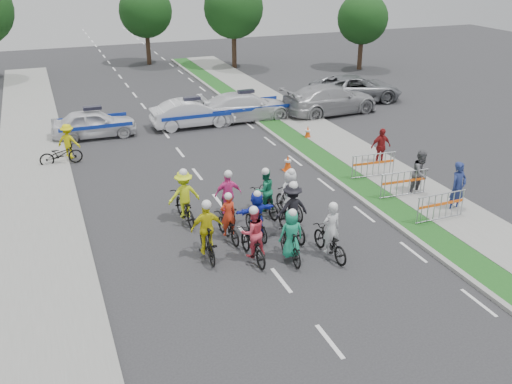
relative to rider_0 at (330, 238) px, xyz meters
name	(u,v)px	position (x,y,z in m)	size (l,w,h in m)	color
ground	(281,280)	(-1.97, -0.76, -0.63)	(90.00, 90.00, 0.00)	#28282B
curb_right	(349,190)	(3.13, 4.24, -0.57)	(0.20, 60.00, 0.12)	gray
grass_strip	(364,188)	(3.83, 4.24, -0.57)	(1.20, 60.00, 0.11)	#174A18
sidewalk_right	(402,182)	(5.63, 4.24, -0.56)	(2.40, 60.00, 0.13)	gray
sidewalk_left	(40,241)	(-8.47, 4.24, -0.56)	(3.00, 60.00, 0.13)	gray
rider_0	(330,238)	(0.00, 0.00, 0.00)	(0.78, 1.91, 1.91)	black
rider_1	(291,240)	(-1.24, 0.22, 0.07)	(0.77, 1.73, 1.79)	black
rider_2	(253,240)	(-2.33, 0.65, 0.07)	(0.81, 1.87, 1.88)	black
rider_3	(207,236)	(-3.59, 1.31, 0.14)	(1.03, 1.93, 2.01)	black
rider_4	(292,215)	(-0.57, 1.65, 0.15)	(1.14, 2.01, 2.03)	black
rider_5	(256,217)	(-1.68, 2.01, 0.11)	(1.41, 1.68, 1.74)	black
rider_6	(228,224)	(-2.60, 2.23, -0.06)	(0.73, 1.73, 1.72)	black
rider_7	(290,198)	(-0.01, 3.03, 0.11)	(0.86, 1.86, 1.90)	black
rider_8	(264,197)	(-0.76, 3.56, 0.05)	(0.96, 1.89, 1.83)	black
rider_9	(228,201)	(-2.12, 3.62, 0.11)	(0.99, 1.86, 1.92)	black
rider_10	(184,201)	(-3.60, 4.05, 0.15)	(1.16, 2.02, 2.03)	black
police_car_0	(94,123)	(-5.41, 15.13, 0.08)	(1.68, 4.19, 1.43)	silver
police_car_1	(192,113)	(-0.28, 15.09, 0.10)	(1.54, 4.42, 1.46)	silver
police_car_2	(246,106)	(2.86, 15.27, 0.13)	(2.13, 5.25, 1.52)	silver
civilian_sedan	(330,99)	(7.80, 14.69, 0.21)	(2.35, 5.78, 1.68)	#A1A2A6
civilian_suv	(356,88)	(10.69, 16.73, 0.16)	(2.62, 5.69, 1.58)	slate
spectator_0	(458,187)	(5.86, 1.26, 0.33)	(0.70, 0.46, 1.92)	navy
spectator_1	(421,173)	(5.55, 3.01, 0.28)	(0.89, 0.69, 1.82)	#505054
spectator_2	(381,147)	(5.94, 6.45, 0.21)	(0.98, 0.41, 1.67)	maroon
marshal_hiviz	(68,141)	(-6.87, 12.29, 0.18)	(1.05, 0.60, 1.62)	#D9CF0B
barrier_0	(440,208)	(4.73, 0.71, -0.07)	(2.00, 0.50, 1.12)	#A5A8AD
barrier_1	(403,185)	(4.73, 2.94, -0.07)	(2.00, 0.50, 1.12)	#A5A8AD
barrier_2	(373,166)	(4.73, 5.08, -0.07)	(2.00, 0.50, 1.12)	#A5A8AD
cone_0	(288,163)	(1.82, 7.24, -0.29)	(0.40, 0.40, 0.70)	#F24C0C
cone_1	(308,133)	(4.53, 10.85, -0.29)	(0.40, 0.40, 0.70)	#F24C0C
parked_bike	(61,154)	(-7.28, 11.55, -0.14)	(0.65, 1.86, 0.98)	black
tree_1	(234,8)	(7.03, 29.24, 3.91)	(4.55, 4.55, 6.82)	#382619
tree_2	(363,19)	(16.03, 25.24, 3.21)	(3.85, 3.85, 5.77)	#382619
tree_4	(145,11)	(1.03, 33.24, 3.56)	(4.20, 4.20, 6.30)	#382619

